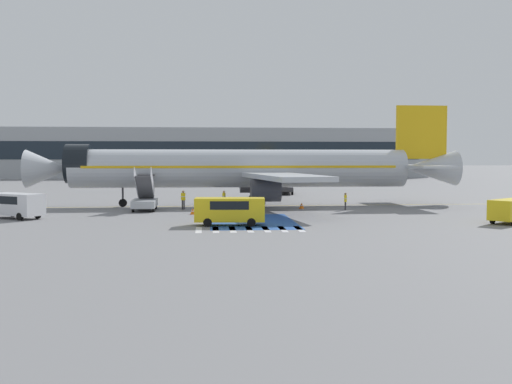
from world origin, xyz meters
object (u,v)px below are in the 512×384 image
ground_crew_1 (183,198)px  ground_crew_2 (224,198)px  ground_crew_0 (345,200)px  airliner (246,169)px  terminal_building (167,153)px  service_van_0 (16,204)px  baggage_cart (240,210)px  service_van_1 (512,209)px  boarding_stairs_forward (145,200)px  service_van_2 (230,209)px  fuel_tanker (284,181)px  traffic_cone_0 (302,206)px  traffic_cone_1 (193,211)px

ground_crew_1 → ground_crew_2: ground_crew_1 is taller
ground_crew_0 → airliner: bearing=65.6°
ground_crew_1 → terminal_building: terminal_building is taller
ground_crew_0 → ground_crew_2: bearing=83.5°
service_van_0 → baggage_cart: (19.07, 3.82, -1.01)m
service_van_1 → boarding_stairs_forward: bearing=-152.0°
service_van_2 → ground_crew_1: 14.79m
service_van_1 → terminal_building: bearing=160.3°
ground_crew_0 → terminal_building: size_ratio=0.01×
fuel_tanker → service_van_2: size_ratio=1.80×
airliner → service_van_0: airliner is taller
boarding_stairs_forward → baggage_cart: size_ratio=1.76×
ground_crew_0 → traffic_cone_0: 4.57m
boarding_stairs_forward → service_van_1: boarding_stairs_forward is taller
service_van_1 → baggage_cart: 23.24m
service_van_2 → ground_crew_0: bearing=-40.8°
boarding_stairs_forward → ground_crew_1: boarding_stairs_forward is taller
service_van_0 → service_van_2: bearing=-76.8°
airliner → service_van_1: 26.97m
ground_crew_1 → traffic_cone_1: (1.04, -5.27, -0.82)m
service_van_2 → ground_crew_2: service_van_2 is taller
airliner → ground_crew_2: size_ratio=25.33×
ground_crew_0 → fuel_tanker: bearing=14.0°
ground_crew_0 → ground_crew_1: bearing=90.5°
fuel_tanker → service_van_1: (12.74, -39.65, -0.58)m
traffic_cone_0 → terminal_building: bearing=101.9°
service_van_1 → traffic_cone_0: 20.37m
airliner → service_van_2: size_ratio=8.49×
ground_crew_0 → traffic_cone_0: bearing=69.4°
boarding_stairs_forward → traffic_cone_0: boarding_stairs_forward is taller
ground_crew_1 → fuel_tanker: bearing=67.5°
airliner → service_van_2: airliner is taller
ground_crew_1 → ground_crew_2: 4.14m
boarding_stairs_forward → fuel_tanker: boarding_stairs_forward is taller
terminal_building → fuel_tanker: bearing=-72.7°
baggage_cart → ground_crew_2: (-1.37, 4.83, 0.78)m
service_van_0 → service_van_2: service_van_0 is taller
service_van_0 → traffic_cone_1: 14.94m
fuel_tanker → baggage_cart: fuel_tanker is taller
traffic_cone_1 → service_van_0: bearing=-170.3°
airliner → service_van_2: 18.32m
baggage_cart → ground_crew_0: 10.47m
fuel_tanker → terminal_building: terminal_building is taller
ground_crew_2 → traffic_cone_0: ground_crew_2 is taller
service_van_2 → ground_crew_1: service_van_2 is taller
airliner → terminal_building: 89.27m
fuel_tanker → airliner: bearing=-100.1°
ground_crew_1 → service_van_2: bearing=-68.7°
boarding_stairs_forward → terminal_building: bearing=91.5°
boarding_stairs_forward → traffic_cone_0: 15.51m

